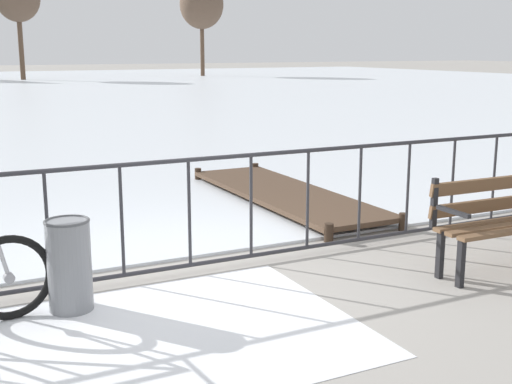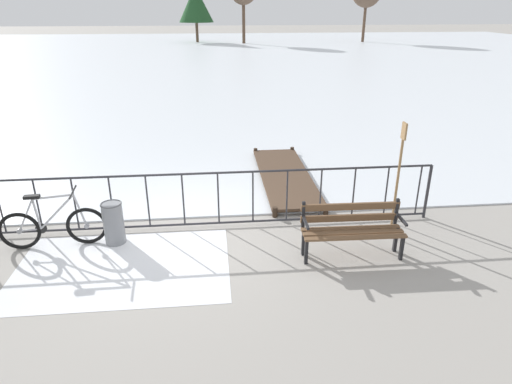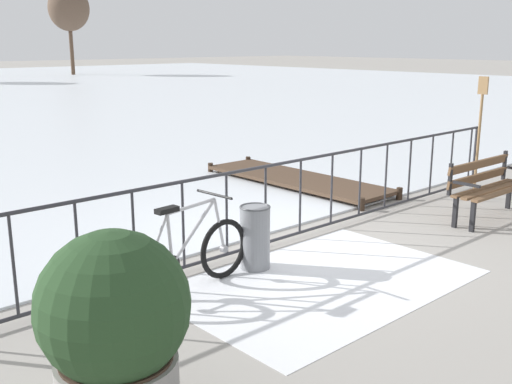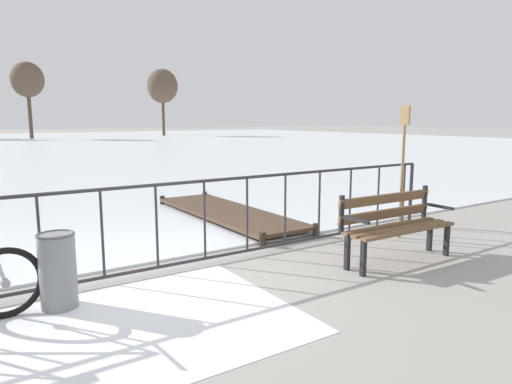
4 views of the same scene
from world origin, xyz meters
name	(u,v)px [view 3 (image 3 of 4)]	position (x,y,z in m)	size (l,w,h in m)	color
ground_plane	(299,238)	(0.00, 0.00, 0.00)	(160.00, 160.00, 0.00)	#9E9991
snow_patch	(323,282)	(-0.90, -1.20, 0.00)	(3.26, 2.14, 0.01)	white
railing_fence	(300,197)	(0.00, 0.00, 0.56)	(9.06, 0.06, 1.07)	#2D2D33
bicycle_near_railing	(186,258)	(-2.12, -0.42, 0.37)	(1.71, 0.52, 0.97)	black
park_bench	(487,184)	(2.70, -1.16, 0.51)	(1.61, 0.52, 0.89)	brown
planter_with_shrub	(115,324)	(-3.74, -1.85, 0.68)	(1.03, 1.03, 1.33)	gray
trash_bin	(255,237)	(-1.15, -0.40, 0.37)	(0.35, 0.35, 0.73)	gray
oar_upright	(479,130)	(3.68, -0.47, 1.14)	(0.04, 0.16, 1.98)	#937047
wooden_dock	(296,179)	(2.18, 2.16, 0.12)	(1.10, 3.82, 0.20)	#4C3828
tree_west_mid	(69,9)	(16.61, 40.38, 5.01)	(3.11, 3.11, 6.75)	brown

